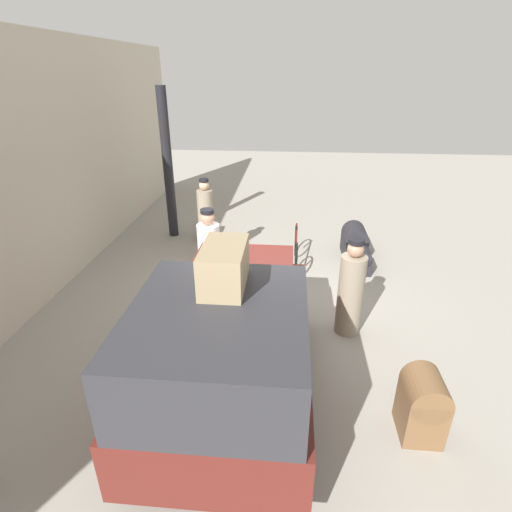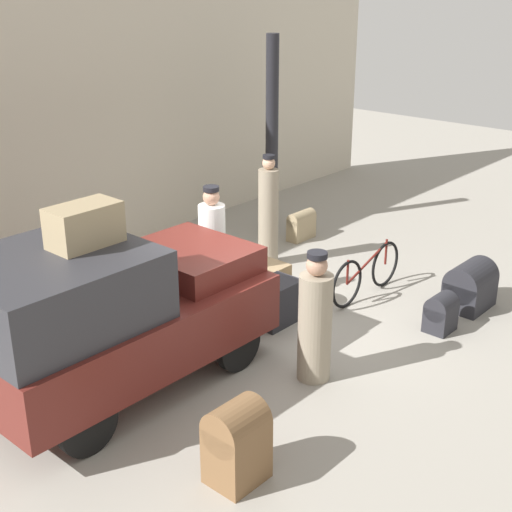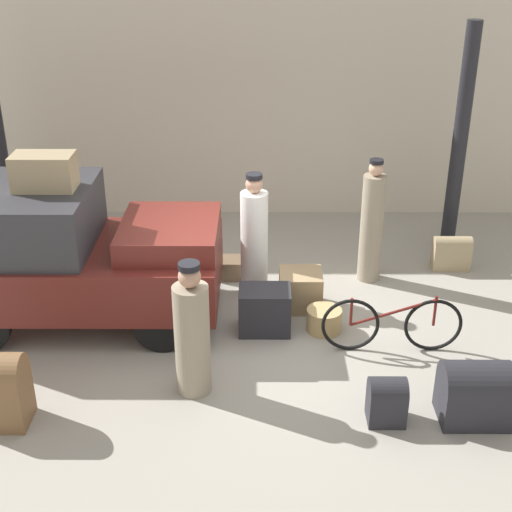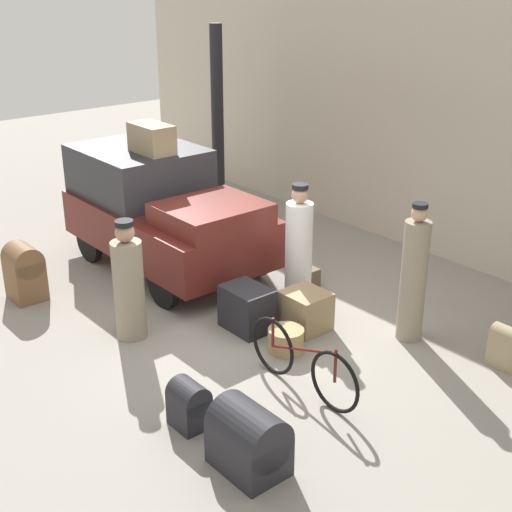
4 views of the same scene
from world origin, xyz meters
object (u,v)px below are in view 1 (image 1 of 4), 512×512
object	(u,v)px
truck	(230,342)
porter_lifting_near_truck	(210,262)
suitcase_black_upright	(270,286)
trunk_on_truck_roof	(224,266)
trunk_barrel_dark	(355,240)
wicker_basket	(272,274)
porter_carrying_trunk	(206,225)
trunk_wicker_pale	(205,228)
trunk_large_brown	(423,404)
suitcase_tan_flat	(362,261)
bicycle	(296,249)
suitcase_small_leather	(182,305)
trunk_umber_medium	(241,274)
porter_with_bicycle	(351,291)

from	to	relation	value
truck	porter_lifting_near_truck	world-z (taller)	truck
suitcase_black_upright	trunk_on_truck_roof	distance (m)	3.26
suitcase_black_upright	trunk_barrel_dark	bearing A→B (deg)	-38.88
wicker_basket	porter_lifting_near_truck	bearing A→B (deg)	130.95
wicker_basket	truck	bearing A→B (deg)	174.09
porter_carrying_trunk	trunk_wicker_pale	size ratio (longest dim) A/B	3.28
porter_carrying_trunk	truck	bearing A→B (deg)	-164.69
trunk_barrel_dark	trunk_large_brown	size ratio (longest dim) A/B	0.86
suitcase_black_upright	suitcase_tan_flat	size ratio (longest dim) A/B	1.25
truck	bicycle	world-z (taller)	truck
porter_lifting_near_truck	suitcase_tan_flat	xyz separation A→B (m)	(1.43, -2.89, -0.55)
trunk_large_brown	trunk_on_truck_roof	size ratio (longest dim) A/B	1.12
wicker_basket	suitcase_tan_flat	bearing A→B (deg)	-74.37
suitcase_small_leather	suitcase_tan_flat	distance (m)	3.80
wicker_basket	trunk_umber_medium	size ratio (longest dim) A/B	0.79
porter_with_bicycle	suitcase_black_upright	xyz separation A→B (m)	(0.81, 1.29, -0.43)
truck	suitcase_tan_flat	size ratio (longest dim) A/B	6.64
bicycle	trunk_umber_medium	world-z (taller)	bicycle
trunk_wicker_pale	wicker_basket	bearing A→B (deg)	-139.22
suitcase_small_leather	trunk_umber_medium	distance (m)	1.36
trunk_wicker_pale	porter_lifting_near_truck	bearing A→B (deg)	-166.23
bicycle	suitcase_black_upright	xyz separation A→B (m)	(-1.56, 0.46, -0.07)
truck	trunk_wicker_pale	distance (m)	5.62
trunk_large_brown	bicycle	bearing A→B (deg)	18.10
wicker_basket	trunk_on_truck_roof	world-z (taller)	trunk_on_truck_roof
bicycle	trunk_umber_medium	distance (m)	1.51
trunk_barrel_dark	trunk_on_truck_roof	xyz separation A→B (m)	(-4.94, 2.14, 1.72)
trunk_on_truck_roof	porter_lifting_near_truck	bearing A→B (deg)	15.45
suitcase_small_leather	suitcase_tan_flat	world-z (taller)	suitcase_tan_flat
porter_carrying_trunk	trunk_barrel_dark	size ratio (longest dim) A/B	2.56
trunk_on_truck_roof	trunk_wicker_pale	bearing A→B (deg)	14.55
porter_carrying_trunk	trunk_umber_medium	bearing A→B (deg)	-140.79
suitcase_tan_flat	trunk_on_truck_roof	world-z (taller)	trunk_on_truck_roof
truck	trunk_umber_medium	bearing A→B (deg)	4.86
bicycle	trunk_umber_medium	size ratio (longest dim) A/B	3.00
truck	bicycle	size ratio (longest dim) A/B	2.04
porter_lifting_near_truck	suitcase_small_leather	distance (m)	0.89
bicycle	porter_carrying_trunk	bearing A→B (deg)	90.31
trunk_barrel_dark	suitcase_black_upright	world-z (taller)	trunk_barrel_dark
suitcase_black_upright	porter_lifting_near_truck	bearing A→B (deg)	97.71
suitcase_black_upright	suitcase_small_leather	distance (m)	1.60
porter_lifting_near_truck	trunk_umber_medium	size ratio (longest dim) A/B	3.08
porter_with_bicycle	suitcase_small_leather	distance (m)	2.87
truck	trunk_wicker_pale	xyz separation A→B (m)	(5.39, 1.45, -0.69)
suitcase_small_leather	trunk_barrel_dark	bearing A→B (deg)	-50.35
porter_with_bicycle	trunk_umber_medium	world-z (taller)	porter_with_bicycle
porter_lifting_near_truck	trunk_umber_medium	xyz separation A→B (m)	(0.64, -0.46, -0.55)
wicker_basket	trunk_umber_medium	bearing A→B (deg)	115.00
trunk_barrel_dark	trunk_umber_medium	xyz separation A→B (m)	(-1.73, 2.39, -0.07)
porter_carrying_trunk	suitcase_small_leather	world-z (taller)	porter_carrying_trunk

